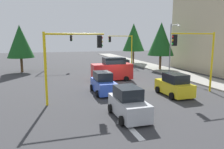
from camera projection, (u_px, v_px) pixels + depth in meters
The scene contains 16 objects.
ground_plane at pixel (116, 84), 24.20m from camera, with size 120.00×120.00×0.00m, color #353538.
sidewalk_kerb at pixel (173, 72), 31.92m from camera, with size 80.00×4.00×0.15m, color gray.
lane_arrow_near at pixel (129, 126), 12.47m from camera, with size 2.40×1.10×1.10m.
traffic_signal_far_left at pixel (122, 44), 38.38m from camera, with size 0.36×4.59×5.59m.
traffic_signal_far_right at pixel (57, 44), 35.09m from camera, with size 0.36×4.59×5.79m.
traffic_signal_near_left at pixel (196, 50), 19.51m from camera, with size 0.36×4.59×5.60m.
traffic_signal_near_right at pixel (70, 53), 16.26m from camera, with size 0.36×4.59×5.51m.
street_lamp_curbside at pixel (172, 43), 29.53m from camera, with size 2.15×0.28×7.00m.
tree_roadside_mid at pixel (161, 39), 33.80m from camera, with size 4.12×4.12×7.52m.
tree_roadside_far at pixel (134, 37), 43.04m from camera, with size 4.36×4.36×7.98m.
tree_opposite_side at pixel (20, 41), 31.60m from camera, with size 3.84×3.84×6.99m.
delivery_van_red at pixel (112, 70), 25.91m from camera, with size 2.22×4.80×2.77m.
car_silver at pixel (128, 104), 13.78m from camera, with size 3.76×1.96×1.98m.
car_blue at pixel (103, 84), 19.94m from camera, with size 4.01×1.92×1.98m.
car_yellow at pixel (174, 85), 19.11m from camera, with size 3.86×2.09×1.98m.
car_white at pixel (122, 67), 31.86m from camera, with size 3.61×1.96×1.98m.
Camera 1 is at (22.52, -7.37, 5.03)m, focal length 34.49 mm.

